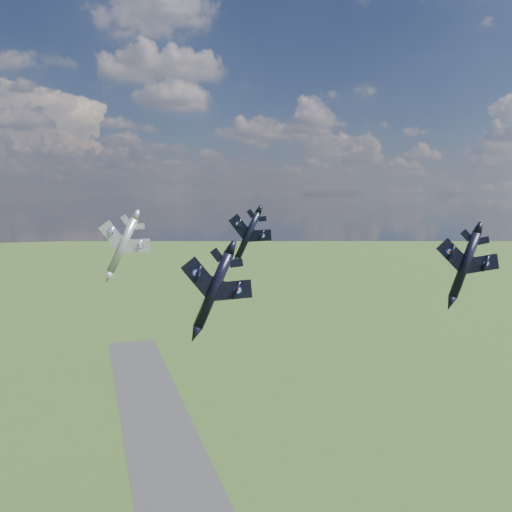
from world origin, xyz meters
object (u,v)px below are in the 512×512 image
object	(u,v)px
jet_right_navy	(465,265)
jet_high_navy	(248,235)
jet_lead_navy	(214,290)
jet_left_silver	(122,245)

from	to	relation	value
jet_right_navy	jet_high_navy	bearing A→B (deg)	141.84
jet_lead_navy	jet_right_navy	bearing A→B (deg)	2.24
jet_lead_navy	jet_high_navy	xyz separation A→B (m)	(15.22, 30.78, 5.30)
jet_right_navy	jet_lead_navy	bearing A→B (deg)	-170.57
jet_right_navy	jet_left_silver	distance (m)	56.94
jet_lead_navy	jet_right_navy	xyz separation A→B (m)	(36.82, -9.19, 3.26)
jet_lead_navy	jet_high_navy	world-z (taller)	jet_high_navy
jet_high_navy	jet_lead_navy	bearing A→B (deg)	-92.86
jet_right_navy	jet_high_navy	size ratio (longest dim) A/B	0.98
jet_high_navy	jet_left_silver	distance (m)	28.15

